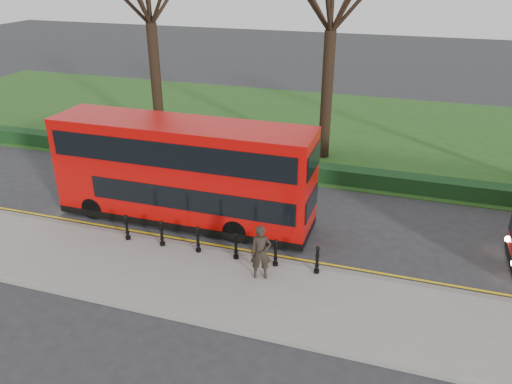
% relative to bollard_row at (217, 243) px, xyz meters
% --- Properties ---
extents(ground, '(120.00, 120.00, 0.00)m').
position_rel_bollard_row_xyz_m(ground, '(-0.24, 1.35, -0.65)').
color(ground, '#28282B').
rests_on(ground, ground).
extents(pavement, '(60.00, 4.00, 0.15)m').
position_rel_bollard_row_xyz_m(pavement, '(-0.24, -1.65, -0.57)').
color(pavement, gray).
rests_on(pavement, ground).
extents(kerb, '(60.00, 0.25, 0.16)m').
position_rel_bollard_row_xyz_m(kerb, '(-0.24, 0.35, -0.57)').
color(kerb, slate).
rests_on(kerb, ground).
extents(grass_verge, '(60.00, 18.00, 0.06)m').
position_rel_bollard_row_xyz_m(grass_verge, '(-0.24, 16.35, -0.62)').
color(grass_verge, '#234D19').
rests_on(grass_verge, ground).
extents(hedge, '(60.00, 0.90, 0.80)m').
position_rel_bollard_row_xyz_m(hedge, '(-0.24, 8.15, -0.25)').
color(hedge, black).
rests_on(hedge, ground).
extents(yellow_line_outer, '(60.00, 0.10, 0.01)m').
position_rel_bollard_row_xyz_m(yellow_line_outer, '(-0.24, 0.65, -0.64)').
color(yellow_line_outer, yellow).
rests_on(yellow_line_outer, ground).
extents(yellow_line_inner, '(60.00, 0.10, 0.01)m').
position_rel_bollard_row_xyz_m(yellow_line_inner, '(-0.24, 0.85, -0.64)').
color(yellow_line_inner, yellow).
rests_on(yellow_line_inner, ground).
extents(bollard_row, '(7.56, 0.15, 1.00)m').
position_rel_bollard_row_xyz_m(bollard_row, '(0.00, 0.00, 0.00)').
color(bollard_row, black).
rests_on(bollard_row, pavement).
extents(bus_lead, '(10.66, 2.45, 4.24)m').
position_rel_bollard_row_xyz_m(bus_lead, '(-2.38, 2.38, 1.49)').
color(bus_lead, '#BB0806').
rests_on(bus_lead, ground).
extents(pedestrian, '(0.81, 0.65, 1.94)m').
position_rel_bollard_row_xyz_m(pedestrian, '(1.94, -0.83, 0.47)').
color(pedestrian, black).
rests_on(pedestrian, pavement).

